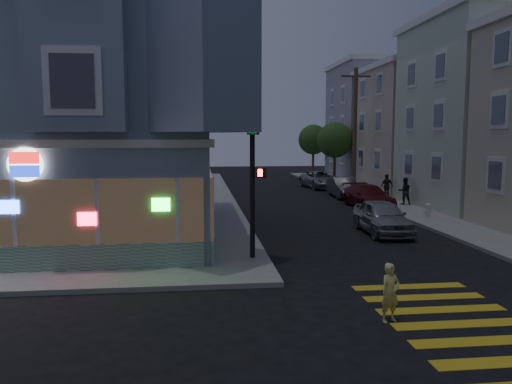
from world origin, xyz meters
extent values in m
plane|color=black|center=(0.00, 0.00, 0.00)|extent=(120.00, 120.00, 0.00)
cube|color=gray|center=(23.00, 23.00, 0.07)|extent=(24.00, 42.00, 0.15)
cube|color=gray|center=(-6.00, 11.00, 5.65)|extent=(14.00, 14.00, 11.00)
cube|color=silver|center=(-6.00, 11.00, 4.00)|extent=(14.30, 14.30, 0.25)
cylinder|color=white|center=(-4.40, 3.87, 3.40)|extent=(1.00, 0.12, 1.00)
cube|color=#C7AD9A|center=(19.50, 25.00, 4.65)|extent=(12.00, 8.60, 9.00)
cube|color=gray|center=(19.50, 34.00, 5.40)|extent=(12.00, 8.60, 10.50)
cylinder|color=#4C3826|center=(12.00, 24.00, 4.65)|extent=(0.30, 0.30, 9.00)
cube|color=#4C3826|center=(12.00, 24.00, 8.55)|extent=(2.20, 0.12, 0.12)
cylinder|color=#4C3826|center=(12.20, 30.00, 1.75)|extent=(0.24, 0.24, 3.20)
sphere|color=#234418|center=(12.20, 30.00, 3.95)|extent=(3.00, 3.00, 3.00)
cylinder|color=#4C3826|center=(12.20, 38.00, 1.75)|extent=(0.24, 0.24, 3.20)
sphere|color=#234418|center=(12.20, 38.00, 3.95)|extent=(3.00, 3.00, 3.00)
imported|color=#D5D86E|center=(4.95, -0.84, 0.68)|extent=(0.57, 0.47, 1.36)
imported|color=black|center=(13.00, 17.20, 0.96)|extent=(0.87, 0.72, 1.61)
imported|color=black|center=(13.00, 20.07, 0.97)|extent=(1.03, 0.67, 1.63)
imported|color=#96989D|center=(8.60, 9.28, 0.73)|extent=(1.87, 4.37, 1.47)
imported|color=#3C3E41|center=(10.70, 22.26, 0.71)|extent=(1.65, 4.35, 1.42)
imported|color=#5A141A|center=(10.70, 17.06, 0.68)|extent=(2.24, 4.81, 1.36)
imported|color=#91969A|center=(10.70, 28.58, 0.72)|extent=(2.95, 5.44, 1.45)
cylinder|color=black|center=(2.44, 5.00, 2.78)|extent=(0.17, 0.17, 5.25)
cube|color=black|center=(2.44, 4.77, 4.83)|extent=(0.42, 0.40, 1.10)
sphere|color=black|center=(2.44, 4.60, 5.17)|extent=(0.21, 0.21, 0.21)
sphere|color=black|center=(2.44, 4.60, 4.83)|extent=(0.21, 0.21, 0.21)
sphere|color=#19F23F|center=(2.44, 4.60, 4.48)|extent=(0.21, 0.21, 0.21)
cube|color=black|center=(2.70, 4.81, 3.04)|extent=(0.39, 0.32, 0.34)
cube|color=#FF2614|center=(2.70, 4.70, 3.04)|extent=(0.23, 0.02, 0.23)
cylinder|color=silver|center=(12.10, 12.18, 0.44)|extent=(0.23, 0.23, 0.58)
sphere|color=silver|center=(12.10, 12.18, 0.78)|extent=(0.25, 0.25, 0.25)
cylinder|color=silver|center=(12.10, 12.18, 0.49)|extent=(0.44, 0.12, 0.12)
camera|label=1|loc=(0.65, -11.43, 4.20)|focal=35.00mm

